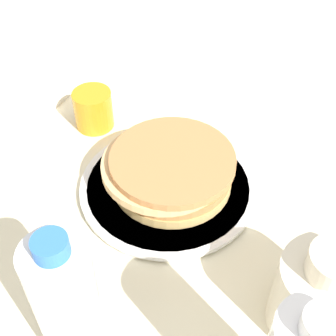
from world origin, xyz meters
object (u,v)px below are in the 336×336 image
plate (168,187)px  pancake_stack (169,169)px  juice_glass (93,109)px  water_bottle_mid (69,306)px  cream_jug (322,296)px

plate → pancake_stack: size_ratio=1.39×
juice_glass → water_bottle_mid: bearing=-81.1°
pancake_stack → cream_jug: (0.19, -0.20, 0.01)m
pancake_stack → plate: bearing=-162.7°
plate → juice_glass: 0.20m
cream_jug → water_bottle_mid: 0.28m
plate → water_bottle_mid: bearing=-107.0°
pancake_stack → water_bottle_mid: water_bottle_mid is taller
pancake_stack → water_bottle_mid: (-0.08, -0.26, 0.05)m
plate → pancake_stack: bearing=17.3°
pancake_stack → cream_jug: cream_jug is taller
plate → juice_glass: size_ratio=3.96×
pancake_stack → juice_glass: (-0.14, 0.14, -0.01)m
plate → pancake_stack: pancake_stack is taller
juice_glass → plate: bearing=-45.6°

